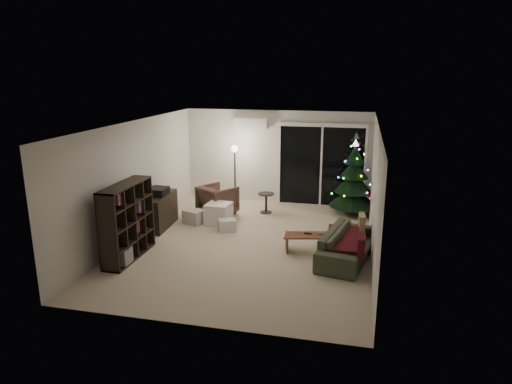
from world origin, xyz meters
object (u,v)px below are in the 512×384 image
at_px(bookshelf, 119,221).
at_px(christmas_tree, 354,177).
at_px(sofa, 348,245).
at_px(coffee_table, 315,244).
at_px(armchair, 218,200).
at_px(media_cabinet, 159,211).

xyz_separation_m(bookshelf, christmas_tree, (4.32, 3.81, 0.21)).
distance_m(sofa, coffee_table, 0.66).
height_order(armchair, christmas_tree, christmas_tree).
bearing_deg(bookshelf, sofa, 21.73).
distance_m(media_cabinet, coffee_table, 3.75).
bearing_deg(christmas_tree, media_cabinet, -154.84).
distance_m(media_cabinet, christmas_tree, 4.80).
bearing_deg(armchair, media_cabinet, 82.25).
bearing_deg(sofa, christmas_tree, 11.58).
relative_size(armchair, coffee_table, 0.68).
bearing_deg(christmas_tree, sofa, -90.31).
relative_size(coffee_table, christmas_tree, 0.64).
relative_size(armchair, christmas_tree, 0.43).
distance_m(armchair, christmas_tree, 3.45).
distance_m(media_cabinet, sofa, 4.39).
height_order(armchair, coffee_table, armchair).
height_order(sofa, christmas_tree, christmas_tree).
bearing_deg(bookshelf, media_cabinet, 100.06).
height_order(bookshelf, media_cabinet, bookshelf).
height_order(bookshelf, sofa, bookshelf).
height_order(media_cabinet, sofa, media_cabinet).
xyz_separation_m(bookshelf, armchair, (1.01, 3.02, -0.36)).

